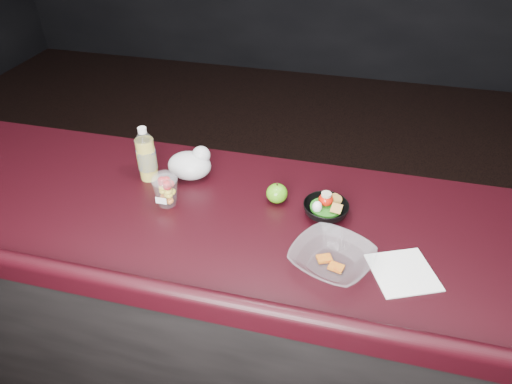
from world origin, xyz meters
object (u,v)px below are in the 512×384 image
green_apple (277,193)px  fruit_cup (166,188)px  snack_bowl (325,209)px  takeout_bowl (332,259)px  lemonade_bottle (147,158)px

green_apple → fruit_cup: bearing=-164.2°
snack_bowl → takeout_bowl: (0.04, -0.21, 0.00)m
fruit_cup → takeout_bowl: bearing=-15.4°
fruit_cup → snack_bowl: fruit_cup is taller
lemonade_bottle → fruit_cup: size_ratio=1.65×
lemonade_bottle → green_apple: size_ratio=2.72×
lemonade_bottle → green_apple: lemonade_bottle is taller
fruit_cup → snack_bowl: 0.50m
snack_bowl → fruit_cup: bearing=-172.9°
snack_bowl → takeout_bowl: bearing=-78.6°
fruit_cup → takeout_bowl: fruit_cup is taller
fruit_cup → green_apple: size_ratio=1.65×
green_apple → takeout_bowl: bearing=-50.4°
green_apple → lemonade_bottle: bearing=176.8°
fruit_cup → green_apple: fruit_cup is taller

